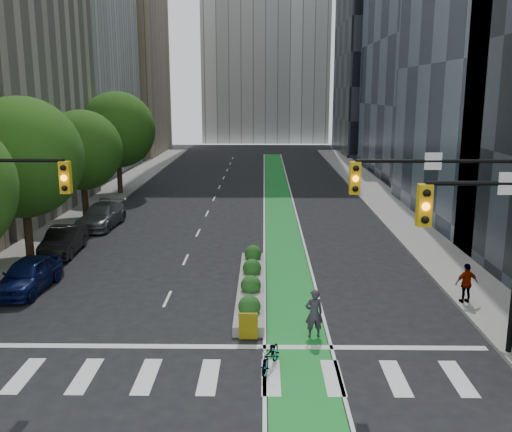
{
  "coord_description": "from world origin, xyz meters",
  "views": [
    {
      "loc": [
        1.75,
        -17.77,
        8.99
      ],
      "look_at": [
        1.38,
        9.52,
        3.0
      ],
      "focal_mm": 40.0,
      "sensor_mm": 36.0,
      "label": 1
    }
  ],
  "objects_px": {
    "bicycle": "(271,356)",
    "cyclist": "(314,313)",
    "parked_car_left_near": "(28,275)",
    "parked_car_left_far": "(102,216)",
    "median_planter": "(251,284)",
    "pedestrian_far": "(467,283)",
    "parked_car_left_mid": "(64,241)"
  },
  "relations": [
    {
      "from": "parked_car_left_near",
      "to": "parked_car_left_far",
      "type": "bearing_deg",
      "value": 93.52
    },
    {
      "from": "bicycle",
      "to": "cyclist",
      "type": "xyz_separation_m",
      "value": [
        1.63,
        2.5,
        0.47
      ]
    },
    {
      "from": "bicycle",
      "to": "parked_car_left_near",
      "type": "height_order",
      "value": "parked_car_left_near"
    },
    {
      "from": "median_planter",
      "to": "parked_car_left_mid",
      "type": "relative_size",
      "value": 2.22
    },
    {
      "from": "parked_car_left_mid",
      "to": "parked_car_left_far",
      "type": "xyz_separation_m",
      "value": [
        0.31,
        6.53,
        0.02
      ]
    },
    {
      "from": "cyclist",
      "to": "median_planter",
      "type": "bearing_deg",
      "value": -75.09
    },
    {
      "from": "cyclist",
      "to": "parked_car_left_far",
      "type": "relative_size",
      "value": 0.35
    },
    {
      "from": "parked_car_left_near",
      "to": "parked_car_left_mid",
      "type": "relative_size",
      "value": 0.98
    },
    {
      "from": "cyclist",
      "to": "parked_car_left_mid",
      "type": "distance_m",
      "value": 17.12
    },
    {
      "from": "bicycle",
      "to": "parked_car_left_near",
      "type": "distance_m",
      "value": 13.28
    },
    {
      "from": "cyclist",
      "to": "parked_car_left_near",
      "type": "relative_size",
      "value": 0.41
    },
    {
      "from": "bicycle",
      "to": "pedestrian_far",
      "type": "xyz_separation_m",
      "value": [
        8.39,
        5.78,
        0.55
      ]
    },
    {
      "from": "parked_car_left_near",
      "to": "parked_car_left_mid",
      "type": "bearing_deg",
      "value": 97.16
    },
    {
      "from": "bicycle",
      "to": "parked_car_left_far",
      "type": "height_order",
      "value": "parked_car_left_far"
    },
    {
      "from": "parked_car_left_near",
      "to": "bicycle",
      "type": "bearing_deg",
      "value": -30.93
    },
    {
      "from": "median_planter",
      "to": "parked_car_left_near",
      "type": "height_order",
      "value": "parked_car_left_near"
    },
    {
      "from": "median_planter",
      "to": "parked_car_left_near",
      "type": "xyz_separation_m",
      "value": [
        -10.23,
        -0.07,
        0.4
      ]
    },
    {
      "from": "bicycle",
      "to": "parked_car_left_mid",
      "type": "height_order",
      "value": "parked_car_left_mid"
    },
    {
      "from": "parked_car_left_far",
      "to": "parked_car_left_mid",
      "type": "bearing_deg",
      "value": -89.14
    },
    {
      "from": "parked_car_left_mid",
      "to": "cyclist",
      "type": "bearing_deg",
      "value": -42.04
    },
    {
      "from": "bicycle",
      "to": "parked_car_left_near",
      "type": "bearing_deg",
      "value": 162.89
    },
    {
      "from": "bicycle",
      "to": "parked_car_left_far",
      "type": "bearing_deg",
      "value": 135.84
    },
    {
      "from": "median_planter",
      "to": "bicycle",
      "type": "relative_size",
      "value": 5.78
    },
    {
      "from": "pedestrian_far",
      "to": "median_planter",
      "type": "bearing_deg",
      "value": -21.32
    },
    {
      "from": "median_planter",
      "to": "pedestrian_far",
      "type": "relative_size",
      "value": 5.95
    },
    {
      "from": "parked_car_left_far",
      "to": "pedestrian_far",
      "type": "relative_size",
      "value": 3.13
    },
    {
      "from": "cyclist",
      "to": "parked_car_left_mid",
      "type": "relative_size",
      "value": 0.41
    },
    {
      "from": "cyclist",
      "to": "pedestrian_far",
      "type": "xyz_separation_m",
      "value": [
        6.76,
        3.28,
        0.07
      ]
    },
    {
      "from": "bicycle",
      "to": "parked_car_left_far",
      "type": "relative_size",
      "value": 0.33
    },
    {
      "from": "median_planter",
      "to": "parked_car_left_mid",
      "type": "xyz_separation_m",
      "value": [
        -10.7,
        6.04,
        0.39
      ]
    },
    {
      "from": "cyclist",
      "to": "parked_car_left_near",
      "type": "bearing_deg",
      "value": -32.3
    },
    {
      "from": "parked_car_left_near",
      "to": "parked_car_left_mid",
      "type": "xyz_separation_m",
      "value": [
        -0.47,
        6.12,
        -0.01
      ]
    }
  ]
}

